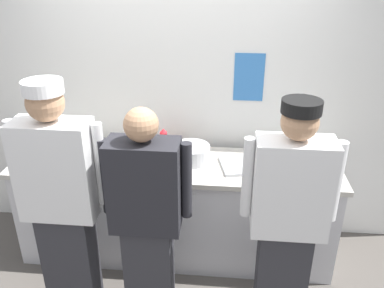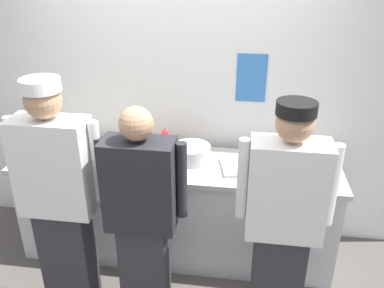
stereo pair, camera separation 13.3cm
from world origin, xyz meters
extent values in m
plane|color=#514C47|center=(0.00, 0.00, 0.00)|extent=(9.00, 9.00, 0.00)
cube|color=silver|center=(0.00, 0.81, 1.38)|extent=(4.16, 0.10, 2.77)
cube|color=#3370B7|center=(0.57, 0.76, 1.51)|extent=(0.25, 0.01, 0.40)
cube|color=silver|center=(0.00, 0.35, 0.43)|extent=(2.60, 0.61, 0.85)
cube|color=#B7B2A8|center=(0.00, 0.35, 0.87)|extent=(2.66, 0.66, 0.04)
cube|color=#2D2D33|center=(-0.67, -0.35, 0.42)|extent=(0.35, 0.20, 0.84)
cube|color=white|center=(-0.67, -0.35, 1.18)|extent=(0.49, 0.24, 0.67)
cylinder|color=white|center=(-0.95, -0.31, 1.21)|extent=(0.07, 0.07, 0.57)
cylinder|color=white|center=(-0.39, -0.31, 1.21)|extent=(0.07, 0.07, 0.57)
sphere|color=tan|center=(-0.67, -0.35, 1.63)|extent=(0.23, 0.23, 0.23)
cylinder|color=white|center=(-0.67, -0.35, 1.73)|extent=(0.24, 0.24, 0.08)
cube|color=#2D2D33|center=(-0.09, -0.36, 0.39)|extent=(0.33, 0.20, 0.78)
cube|color=#232328|center=(-0.09, -0.36, 1.09)|extent=(0.46, 0.24, 0.62)
cylinder|color=#232328|center=(-0.36, -0.32, 1.12)|extent=(0.07, 0.07, 0.53)
cylinder|color=#232328|center=(0.17, -0.32, 1.12)|extent=(0.07, 0.07, 0.53)
sphere|color=tan|center=(-0.09, -0.36, 1.51)|extent=(0.21, 0.21, 0.21)
cube|color=#2D2D33|center=(0.82, -0.34, 0.40)|extent=(0.34, 0.20, 0.81)
cube|color=white|center=(0.82, -0.34, 1.13)|extent=(0.47, 0.24, 0.64)
cylinder|color=white|center=(0.55, -0.30, 1.16)|extent=(0.07, 0.07, 0.54)
cylinder|color=white|center=(1.09, -0.30, 1.16)|extent=(0.07, 0.07, 0.54)
sphere|color=tan|center=(0.82, -0.34, 1.56)|extent=(0.22, 0.22, 0.22)
cylinder|color=black|center=(0.82, -0.34, 1.65)|extent=(0.23, 0.23, 0.08)
cylinder|color=white|center=(-0.16, 0.22, 0.90)|extent=(0.22, 0.22, 0.01)
cylinder|color=white|center=(-0.16, 0.22, 0.91)|extent=(0.22, 0.22, 0.01)
cylinder|color=white|center=(-0.16, 0.22, 0.92)|extent=(0.22, 0.22, 0.01)
cylinder|color=white|center=(-0.16, 0.22, 0.94)|extent=(0.22, 0.22, 0.01)
cylinder|color=white|center=(1.02, 0.27, 0.90)|extent=(0.21, 0.21, 0.01)
cylinder|color=white|center=(1.02, 0.27, 0.91)|extent=(0.21, 0.21, 0.01)
cylinder|color=white|center=(1.02, 0.27, 0.92)|extent=(0.21, 0.21, 0.01)
cylinder|color=white|center=(1.02, 0.27, 0.94)|extent=(0.21, 0.21, 0.01)
cylinder|color=white|center=(1.02, 0.27, 0.95)|extent=(0.21, 0.21, 0.01)
cylinder|color=white|center=(1.02, 0.27, 0.96)|extent=(0.21, 0.21, 0.01)
cylinder|color=white|center=(1.02, 0.27, 0.97)|extent=(0.21, 0.21, 0.01)
cylinder|color=#B7BABF|center=(0.13, 0.41, 0.96)|extent=(0.31, 0.31, 0.13)
cube|color=#B7BABF|center=(0.60, 0.35, 0.91)|extent=(0.50, 0.41, 0.02)
cylinder|color=orange|center=(-0.42, 0.14, 0.97)|extent=(0.05, 0.05, 0.15)
cone|color=orange|center=(-0.42, 0.14, 1.06)|extent=(0.05, 0.05, 0.04)
cylinder|color=#56A333|center=(-0.08, 0.39, 0.97)|extent=(0.06, 0.06, 0.15)
cone|color=#56A333|center=(-0.08, 0.39, 1.06)|extent=(0.05, 0.05, 0.04)
cylinder|color=red|center=(-0.12, 0.56, 0.98)|extent=(0.06, 0.06, 0.18)
cone|color=red|center=(-0.12, 0.56, 1.09)|extent=(0.05, 0.05, 0.04)
cylinder|color=white|center=(-0.90, 0.34, 0.92)|extent=(0.08, 0.08, 0.05)
cylinder|color=gold|center=(-0.90, 0.34, 0.94)|extent=(0.07, 0.07, 0.01)
cylinder|color=white|center=(-0.82, 0.46, 0.91)|extent=(0.09, 0.09, 0.04)
cylinder|color=red|center=(-0.82, 0.46, 0.93)|extent=(0.07, 0.07, 0.01)
cylinder|color=white|center=(1.02, 0.49, 0.95)|extent=(0.09, 0.09, 0.11)
camera|label=1|loc=(0.41, -2.48, 2.40)|focal=37.19mm
camera|label=2|loc=(0.54, -2.47, 2.40)|focal=37.19mm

